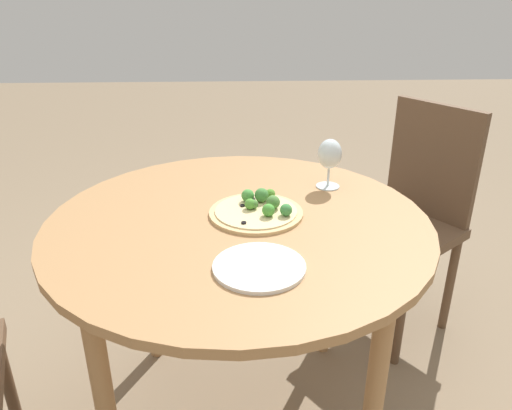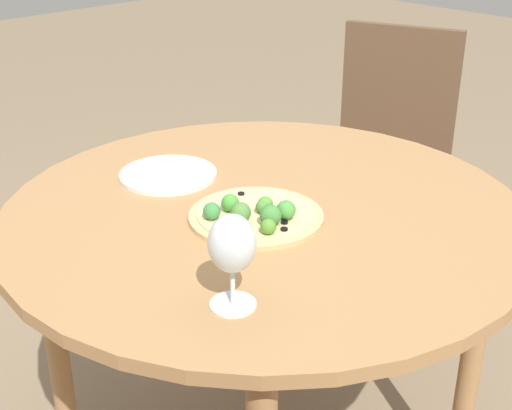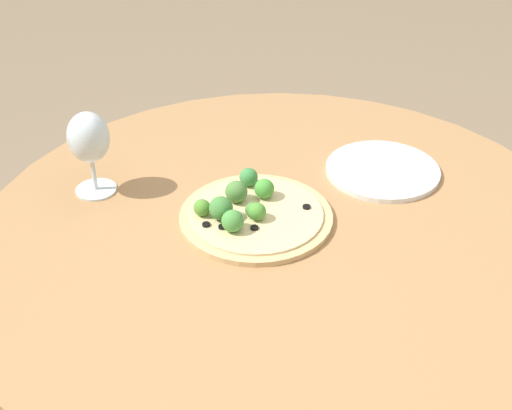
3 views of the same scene
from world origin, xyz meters
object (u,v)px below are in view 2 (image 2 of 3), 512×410
(wine_glass, at_px, (232,246))
(plate_near, at_px, (168,174))
(chair, at_px, (384,164))
(pizza, at_px, (256,214))

(wine_glass, xyz_separation_m, plate_near, (0.49, -0.24, -0.10))
(chair, relative_size, wine_glass, 5.87)
(chair, bearing_deg, wine_glass, -85.17)
(wine_glass, distance_m, plate_near, 0.55)
(wine_glass, bearing_deg, chair, -64.61)
(chair, xyz_separation_m, wine_glass, (-0.55, 1.16, 0.36))
(plate_near, bearing_deg, wine_glass, 153.33)
(chair, height_order, wine_glass, chair)
(chair, height_order, pizza, chair)
(chair, distance_m, wine_glass, 1.33)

